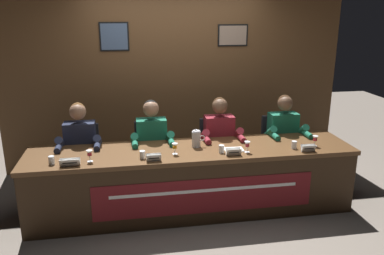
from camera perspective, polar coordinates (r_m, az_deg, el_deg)
The scene contains 25 objects.
ground_plane at distance 4.73m, azimuth -0.00°, elevation -11.68°, with size 12.00×12.00×0.00m, color #70665B.
wall_back_panelled at distance 5.69m, azimuth -2.50°, elevation 7.15°, with size 4.86×0.14×2.60m.
conference_table at distance 4.41m, azimuth 0.28°, elevation -6.45°, with size 3.66×0.79×0.75m.
chair_far_left at distance 5.05m, azimuth -15.44°, elevation -4.95°, with size 0.44×0.45×0.90m.
panelist_far_left at distance 4.77m, azimuth -15.91°, elevation -2.74°, with size 0.51×0.48×1.23m.
nameplate_far_left at distance 4.12m, azimuth -17.30°, elevation -4.85°, with size 0.20×0.06×0.08m.
juice_glass_far_left at distance 4.17m, azimuth -14.64°, elevation -3.71°, with size 0.06×0.06×0.12m.
water_cup_far_left at distance 4.23m, azimuth -19.70°, elevation -4.54°, with size 0.06×0.06×0.08m.
chair_center_left at distance 5.03m, azimuth -5.86°, elevation -4.51°, with size 0.44×0.45×0.90m.
panelist_center_left at distance 4.75m, azimuth -5.78°, elevation -2.26°, with size 0.51×0.48×1.23m.
nameplate_center_left at distance 4.08m, azimuth -5.57°, elevation -4.36°, with size 0.15×0.06×0.08m.
juice_glass_center_left at distance 4.24m, azimuth -2.51°, elevation -2.79°, with size 0.06×0.06×0.12m.
water_cup_center_left at distance 4.16m, azimuth -7.19°, elevation -3.99°, with size 0.06×0.06×0.08m.
chair_center_right at distance 5.15m, azimuth 3.55°, elevation -3.95°, with size 0.44×0.45×0.90m.
panelist_center_right at distance 4.87m, azimuth 4.14°, elevation -1.72°, with size 0.51×0.48×1.23m.
nameplate_center_right at distance 4.24m, azimuth 6.06°, elevation -3.53°, with size 0.16×0.06×0.08m.
juice_glass_center_right at distance 4.33m, azimuth 8.02°, elevation -2.50°, with size 0.06×0.06×0.12m.
water_cup_center_right at distance 4.31m, azimuth 4.29°, elevation -3.16°, with size 0.06×0.06×0.08m.
chair_far_right at distance 5.39m, azimuth 12.30°, elevation -3.33°, with size 0.44×0.45×0.90m.
panelist_far_right at distance 5.13m, azimuth 13.31°, elevation -1.18°, with size 0.51×0.48×1.23m.
nameplate_far_right at distance 4.51m, azimuth 16.52°, elevation -2.88°, with size 0.16×0.06×0.08m.
juice_glass_far_right at distance 4.70m, azimuth 17.42°, elevation -1.60°, with size 0.06×0.06×0.12m.
water_cup_far_right at distance 4.57m, azimuth 14.58°, elevation -2.49°, with size 0.06×0.06×0.08m.
water_pitcher_central at distance 4.46m, azimuth 0.64°, elevation -1.64°, with size 0.15×0.10×0.21m.
document_stack_center_right at distance 4.40m, azimuth 6.07°, elevation -3.21°, with size 0.21×0.16×0.01m.
Camera 1 is at (-0.70, -4.10, 2.26)m, focal length 36.79 mm.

